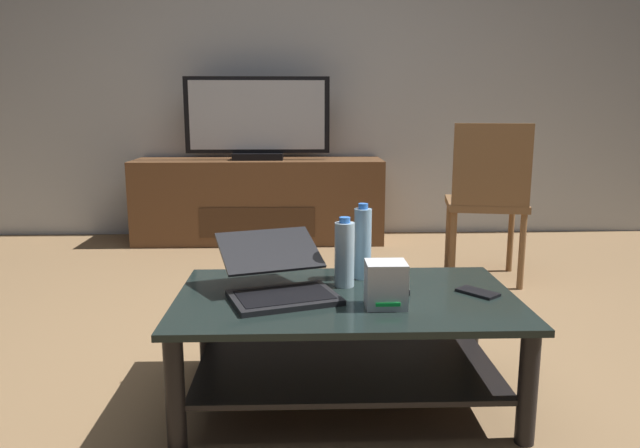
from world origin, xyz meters
TOP-DOWN VIEW (x-y plane):
  - ground_plane at (0.00, 0.00)m, footprint 7.68×7.68m
  - back_wall at (0.00, 2.57)m, footprint 6.40×0.12m
  - coffee_table at (0.12, -0.30)m, footprint 1.16×0.69m
  - media_cabinet at (-0.35, 2.25)m, footprint 1.86×0.48m
  - television at (-0.35, 2.23)m, footprint 1.07×0.20m
  - dining_chair at (1.04, 1.09)m, footprint 0.51×0.51m
  - laptop at (-0.11, -0.28)m, footprint 0.46×0.50m
  - router_box at (0.24, -0.42)m, footprint 0.13×0.12m
  - water_bottle_near at (0.12, -0.19)m, footprint 0.07×0.07m
  - water_bottle_far at (0.20, -0.10)m, footprint 0.07×0.07m
  - cell_phone at (0.58, -0.30)m, footprint 0.14×0.15m
  - tv_remote at (0.31, -0.24)m, footprint 0.07×0.16m

SIDE VIEW (x-z plane):
  - ground_plane at x=0.00m, z-range 0.00..0.00m
  - coffee_table at x=0.12m, z-range 0.07..0.46m
  - media_cabinet at x=-0.35m, z-range 0.00..0.62m
  - cell_phone at x=0.58m, z-range 0.38..0.39m
  - tv_remote at x=0.31m, z-range 0.38..0.40m
  - laptop at x=-0.11m, z-range 0.35..0.54m
  - router_box at x=0.24m, z-range 0.38..0.53m
  - water_bottle_near at x=0.12m, z-range 0.38..0.63m
  - water_bottle_far at x=0.20m, z-range 0.38..0.66m
  - dining_chair at x=1.04m, z-range 0.06..0.99m
  - television at x=-0.35m, z-range 0.61..1.22m
  - back_wall at x=0.00m, z-range 0.00..2.80m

